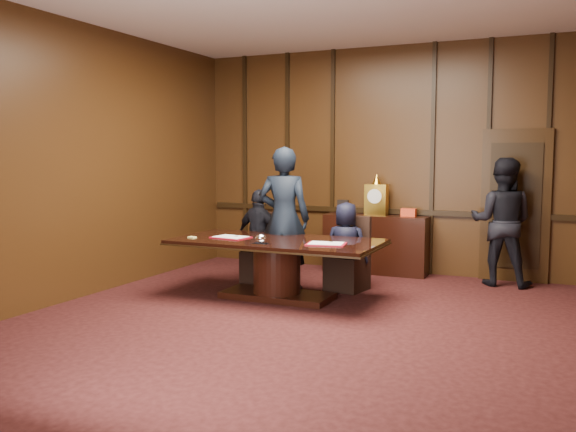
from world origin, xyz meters
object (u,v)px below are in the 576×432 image
(conference_table, at_px, (277,259))
(signatory_right, at_px, (346,247))
(witness_left, at_px, (284,218))
(signatory_left, at_px, (260,236))
(witness_right, at_px, (502,222))
(sideboard, at_px, (376,242))

(conference_table, bearing_deg, signatory_right, 50.91)
(witness_left, bearing_deg, signatory_right, -176.53)
(signatory_left, distance_m, witness_right, 3.41)
(signatory_left, bearing_deg, conference_table, 142.80)
(signatory_left, relative_size, signatory_right, 1.12)
(signatory_left, relative_size, witness_right, 0.75)
(signatory_right, distance_m, witness_right, 2.26)
(sideboard, bearing_deg, signatory_right, -90.62)
(signatory_right, bearing_deg, signatory_left, -3.54)
(sideboard, bearing_deg, witness_right, -4.93)
(sideboard, xyz_separation_m, conference_table, (-0.67, -2.20, 0.02))
(signatory_right, relative_size, witness_left, 0.62)
(sideboard, height_order, conference_table, sideboard)
(conference_table, relative_size, witness_right, 1.46)
(witness_right, bearing_deg, conference_table, 41.22)
(sideboard, bearing_deg, witness_left, -117.10)
(conference_table, bearing_deg, witness_right, 38.97)
(conference_table, distance_m, signatory_left, 1.04)
(sideboard, xyz_separation_m, witness_right, (1.85, -0.16, 0.41))
(signatory_right, xyz_separation_m, witness_left, (-0.81, -0.22, 0.37))
(signatory_right, bearing_deg, witness_right, -150.03)
(signatory_right, relative_size, witness_right, 0.67)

